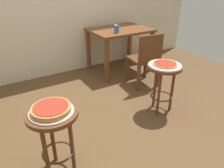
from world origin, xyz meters
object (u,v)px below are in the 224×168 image
pizza_foreground (51,109)px  serving_plate_middle (165,65)px  cup_near_edge (117,29)px  dining_table (120,35)px  pizza_middle (165,64)px  stool_middle (164,77)px  wooden_chair (146,58)px  stool_foreground (54,128)px  serving_plate_foreground (52,112)px  condiment_shaker (116,27)px

pizza_foreground → serving_plate_middle: pizza_foreground is taller
pizza_foreground → cup_near_edge: size_ratio=2.70×
dining_table → pizza_middle: bearing=-101.1°
stool_middle → wooden_chair: wooden_chair is taller
stool_middle → stool_foreground: bearing=-170.1°
serving_plate_foreground → wooden_chair: bearing=28.2°
stool_foreground → serving_plate_foreground: bearing=-135.0°
serving_plate_foreground → serving_plate_middle: (1.46, 0.26, 0.00)m
stool_foreground → serving_plate_foreground: (-0.00, -0.00, 0.16)m
serving_plate_middle → dining_table: 1.45m
serving_plate_foreground → stool_middle: size_ratio=0.56×
serving_plate_foreground → cup_near_edge: (1.54, 1.46, 0.18)m
serving_plate_middle → serving_plate_foreground: bearing=-170.1°
dining_table → condiment_shaker: bearing=165.6°
stool_foreground → condiment_shaker: 2.40m
cup_near_edge → serving_plate_middle: bearing=-93.6°
serving_plate_middle → wooden_chair: (0.26, 0.67, -0.17)m
stool_middle → dining_table: (0.28, 1.42, 0.17)m
stool_middle → serving_plate_middle: (0.00, 0.00, 0.16)m
serving_plate_middle → stool_foreground: bearing=-170.1°
cup_near_edge → pizza_middle: bearing=-93.6°
stool_middle → pizza_middle: (0.00, 0.00, 0.18)m
serving_plate_middle → pizza_foreground: bearing=-170.1°
stool_middle → pizza_middle: size_ratio=2.14×
dining_table → serving_plate_middle: bearing=-101.1°
pizza_foreground → wooden_chair: 1.97m
serving_plate_foreground → serving_plate_middle: bearing=9.9°
serving_plate_foreground → pizza_middle: 1.48m
stool_middle → dining_table: dining_table is taller
serving_plate_foreground → cup_near_edge: size_ratio=3.07×
pizza_foreground → condiment_shaker: 2.38m
pizza_foreground → dining_table: size_ratio=0.31×
serving_plate_middle → dining_table: size_ratio=0.39×
cup_near_edge → wooden_chair: cup_near_edge is taller
serving_plate_foreground → pizza_middle: pizza_middle is taller
serving_plate_foreground → pizza_foreground: 0.03m
pizza_foreground → stool_foreground: bearing=45.0°
pizza_foreground → condiment_shaker: size_ratio=4.02×
stool_foreground → serving_plate_middle: (1.46, 0.26, 0.16)m
pizza_foreground → stool_middle: (1.46, 0.26, -0.19)m
dining_table → cup_near_edge: 0.34m
pizza_foreground → cup_near_edge: 2.13m
pizza_foreground → serving_plate_middle: size_ratio=0.79×
dining_table → cup_near_edge: cup_near_edge is taller
pizza_foreground → stool_middle: pizza_foreground is taller
cup_near_edge → condiment_shaker: (0.13, 0.23, -0.02)m
stool_foreground → wooden_chair: (1.73, 0.92, -0.01)m
stool_foreground → serving_plate_middle: bearing=9.9°
serving_plate_middle → cup_near_edge: 1.22m
stool_foreground → pizza_foreground: size_ratio=2.03×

